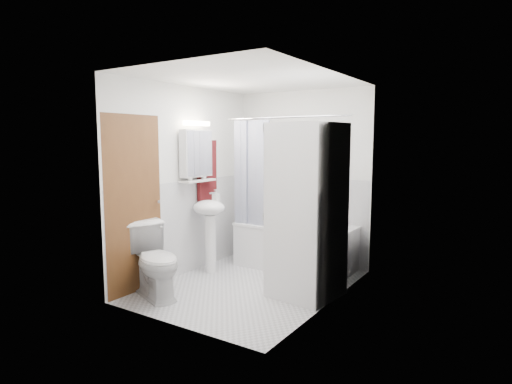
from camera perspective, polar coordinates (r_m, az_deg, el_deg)
The scene contains 20 objects.
floor at distance 5.20m, azimuth -0.67°, elevation -12.35°, with size 2.60×2.60×0.00m, color silver.
room_walls at distance 4.92m, azimuth -0.69°, elevation 4.23°, with size 2.60×2.60×2.60m.
wainscot at distance 5.28m, azimuth 1.09°, elevation -5.30°, with size 1.98×2.58×2.58m.
door at distance 5.15m, azimuth -12.97°, elevation -1.26°, with size 0.05×2.00×2.00m.
bathtub at distance 5.82m, azimuth 5.26°, elevation -6.92°, with size 1.56×0.74×0.59m.
tub_spout at distance 5.92m, azimuth 8.52°, elevation -0.96°, with size 0.04×0.04×0.12m, color silver.
curtain_rod at distance 5.39m, azimuth 3.90°, elevation 9.91°, with size 0.02×0.02×1.74m, color silver.
shower_curtain at distance 5.65m, azimuth -0.54°, elevation 2.18°, with size 0.55×0.02×1.45m.
sink at distance 5.58m, azimuth -6.22°, elevation -3.58°, with size 0.44×0.37×1.04m.
medicine_cabinet at distance 5.54m, azimuth -7.96°, elevation 5.28°, with size 0.13×0.50×0.71m.
shelf at distance 5.55m, azimuth -7.78°, elevation 1.51°, with size 0.18×0.54×0.03m, color silver.
shower_caddy at distance 5.86m, azimuth 8.97°, elevation 1.28°, with size 0.22×0.06×0.02m, color silver.
towel at distance 5.77m, azimuth -6.55°, elevation 2.84°, with size 0.07×0.35×0.85m.
washer_dryer at distance 4.70m, azimuth 6.73°, elevation -2.49°, with size 0.75×0.74×1.90m.
toilet at distance 4.88m, azimuth -13.32°, elevation -8.95°, with size 0.45×0.81×0.80m, color white.
soap_pump at distance 5.58m, azimuth -5.34°, elevation -1.01°, with size 0.08×0.17×0.08m, color gray.
shelf_bottle at distance 5.44m, azimuth -8.82°, elevation 1.89°, with size 0.07×0.18×0.07m, color gray.
shelf_cup at distance 5.64m, azimuth -7.00°, elevation 2.25°, with size 0.10×0.09×0.10m, color gray.
shampoo_a at distance 5.85m, azimuth 8.93°, elevation 2.02°, with size 0.13×0.17×0.13m, color gray.
shampoo_b at distance 5.81m, azimuth 10.01°, elevation 1.71°, with size 0.08×0.21×0.08m, color #2951A6.
Camera 1 is at (2.72, -4.09, 1.72)m, focal length 30.00 mm.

